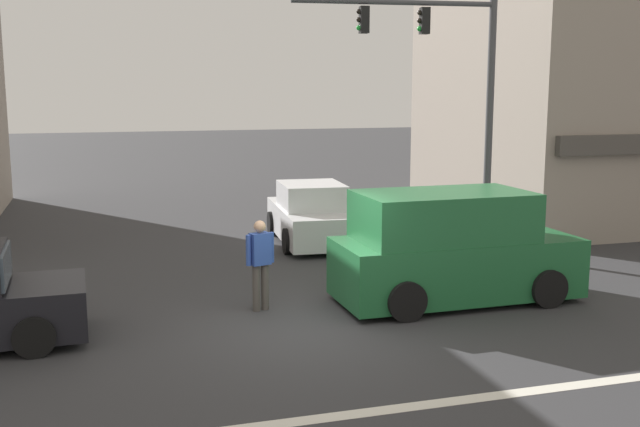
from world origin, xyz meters
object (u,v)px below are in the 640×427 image
van_crossing_leftbound (452,250)px  sedan_approaching_near (311,216)px  traffic_light_mast (452,81)px  pedestrian_mid_crossing (260,260)px

van_crossing_leftbound → sedan_approaching_near: size_ratio=1.10×
traffic_light_mast → sedan_approaching_near: size_ratio=1.47×
sedan_approaching_near → pedestrian_mid_crossing: size_ratio=2.52×
traffic_light_mast → pedestrian_mid_crossing: (-5.35, -3.27, -3.23)m
traffic_light_mast → sedan_approaching_near: 5.03m
traffic_light_mast → van_crossing_leftbound: (-1.74, -3.72, -3.17)m
van_crossing_leftbound → pedestrian_mid_crossing: van_crossing_leftbound is taller
traffic_light_mast → van_crossing_leftbound: 5.19m
pedestrian_mid_crossing → van_crossing_leftbound: bearing=-7.1°
traffic_light_mast → pedestrian_mid_crossing: traffic_light_mast is taller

